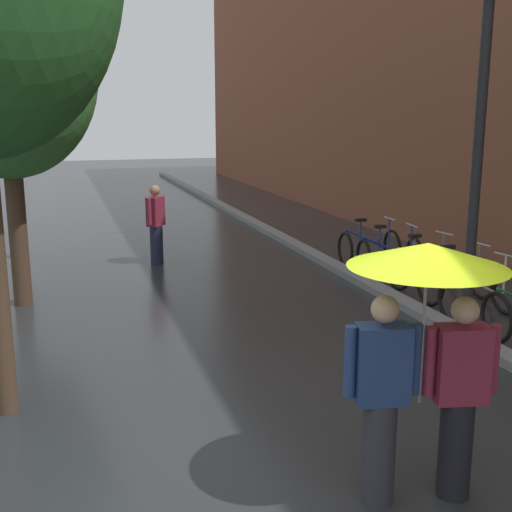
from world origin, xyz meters
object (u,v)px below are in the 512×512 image
(street_tree_1, at_px, (5,72))
(parked_bicycle_4, at_px, (389,255))
(parked_bicycle_1, at_px, (481,295))
(couple_under_umbrella, at_px, (424,328))
(street_tree_2, at_px, (4,41))
(parked_bicycle_3, at_px, (423,266))
(pedestrian_walking_midground, at_px, (156,224))
(parked_bicycle_2, at_px, (456,280))
(parked_bicycle_5, at_px, (369,247))
(street_lamp_post, at_px, (478,146))

(street_tree_1, distance_m, parked_bicycle_4, 7.28)
(parked_bicycle_1, xyz_separation_m, parked_bicycle_4, (0.04, 2.84, 0.00))
(parked_bicycle_4, bearing_deg, couple_under_umbrella, -117.14)
(street_tree_2, distance_m, parked_bicycle_3, 9.15)
(street_tree_1, bearing_deg, pedestrian_walking_midground, 42.20)
(parked_bicycle_2, distance_m, couple_under_umbrella, 5.83)
(parked_bicycle_2, height_order, parked_bicycle_4, same)
(street_tree_2, distance_m, parked_bicycle_5, 8.30)
(street_tree_2, bearing_deg, street_lamp_post, -56.17)
(parked_bicycle_1, bearing_deg, street_lamp_post, -131.75)
(parked_bicycle_4, bearing_deg, parked_bicycle_1, -90.87)
(parked_bicycle_5, distance_m, pedestrian_walking_midground, 4.31)
(street_tree_2, relative_size, parked_bicycle_5, 5.62)
(street_tree_2, height_order, parked_bicycle_1, street_tree_2)
(parked_bicycle_1, relative_size, parked_bicycle_3, 1.01)
(parked_bicycle_1, bearing_deg, street_tree_1, 156.46)
(parked_bicycle_4, bearing_deg, parked_bicycle_5, 90.22)
(parked_bicycle_1, relative_size, street_lamp_post, 0.26)
(parked_bicycle_2, height_order, street_lamp_post, street_lamp_post)
(street_lamp_post, bearing_deg, parked_bicycle_1, 48.25)
(street_tree_1, height_order, couple_under_umbrella, street_tree_1)
(street_tree_2, xyz_separation_m, street_lamp_post, (5.33, -7.95, -1.76))
(street_tree_1, relative_size, street_tree_2, 0.84)
(street_tree_2, height_order, street_lamp_post, street_tree_2)
(street_tree_1, distance_m, parked_bicycle_1, 7.77)
(parked_bicycle_1, xyz_separation_m, parked_bicycle_2, (0.17, 0.87, 0.00))
(couple_under_umbrella, bearing_deg, parked_bicycle_4, 62.86)
(parked_bicycle_2, bearing_deg, couple_under_umbrella, -127.29)
(street_tree_2, relative_size, parked_bicycle_3, 5.38)
(parked_bicycle_1, height_order, parked_bicycle_5, same)
(parked_bicycle_2, xyz_separation_m, couple_under_umbrella, (-3.47, -4.56, 1.02))
(parked_bicycle_4, height_order, pedestrian_walking_midground, pedestrian_walking_midground)
(parked_bicycle_4, bearing_deg, street_tree_2, 151.85)
(couple_under_umbrella, xyz_separation_m, pedestrian_walking_midground, (-0.70, 8.77, -0.59))
(couple_under_umbrella, bearing_deg, parked_bicycle_1, 48.14)
(parked_bicycle_3, bearing_deg, street_tree_1, 171.70)
(parked_bicycle_5, xyz_separation_m, couple_under_umbrella, (-3.35, -7.35, 1.02))
(parked_bicycle_3, relative_size, parked_bicycle_5, 1.04)
(parked_bicycle_5, bearing_deg, street_tree_1, -172.70)
(parked_bicycle_5, bearing_deg, couple_under_umbrella, -114.47)
(parked_bicycle_4, distance_m, couple_under_umbrella, 7.41)
(parked_bicycle_3, xyz_separation_m, parked_bicycle_4, (-0.12, 0.99, 0.00))
(parked_bicycle_5, bearing_deg, parked_bicycle_2, -87.37)
(street_tree_2, height_order, parked_bicycle_3, street_tree_2)
(street_tree_2, height_order, parked_bicycle_2, street_tree_2)
(street_tree_2, height_order, couple_under_umbrella, street_tree_2)
(parked_bicycle_1, relative_size, parked_bicycle_5, 1.06)
(street_tree_1, xyz_separation_m, parked_bicycle_1, (6.49, -2.83, -3.21))
(street_tree_1, bearing_deg, parked_bicycle_5, 7.30)
(street_tree_2, bearing_deg, parked_bicycle_2, -39.11)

